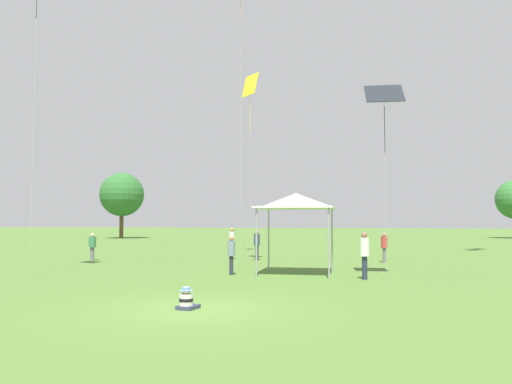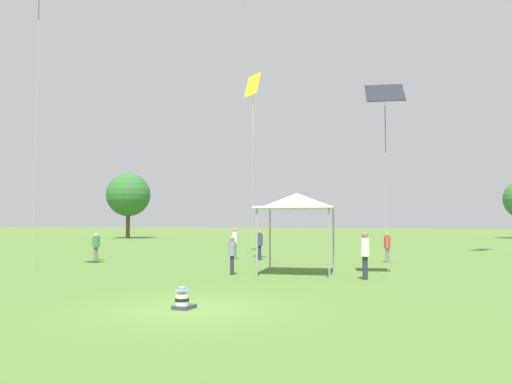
{
  "view_description": "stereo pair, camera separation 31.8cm",
  "coord_description": "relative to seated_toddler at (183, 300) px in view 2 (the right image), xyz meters",
  "views": [
    {
      "loc": [
        4.53,
        -11.85,
        2.2
      ],
      "look_at": [
        -0.06,
        6.47,
        3.31
      ],
      "focal_mm": 35.0,
      "sensor_mm": 36.0,
      "label": 1
    },
    {
      "loc": [
        4.84,
        -11.77,
        2.2
      ],
      "look_at": [
        -0.06,
        6.47,
        3.31
      ],
      "focal_mm": 35.0,
      "sensor_mm": 36.0,
      "label": 2
    }
  ],
  "objects": [
    {
      "name": "person_standing_2",
      "position": [
        4.11,
        7.62,
        0.84
      ],
      "size": [
        0.37,
        0.37,
        1.79
      ],
      "rotation": [
        0.0,
        0.0,
        3.17
      ],
      "color": "#282D42",
      "rests_on": "ground"
    },
    {
      "name": "seated_toddler",
      "position": [
        0.0,
        0.0,
        0.0
      ],
      "size": [
        0.51,
        0.59,
        0.57
      ],
      "rotation": [
        0.0,
        0.0,
        -0.17
      ],
      "color": "#383D56",
      "rests_on": "ground"
    },
    {
      "name": "kite_6",
      "position": [
        4.93,
        8.1,
        6.87
      ],
      "size": [
        1.58,
        1.3,
        7.67
      ],
      "rotation": [
        0.0,
        0.0,
        5.61
      ],
      "color": "#1E2328",
      "rests_on": "ground"
    },
    {
      "name": "person_standing_4",
      "position": [
        -10.94,
        13.12,
        0.66
      ],
      "size": [
        0.56,
        0.56,
        1.52
      ],
      "rotation": [
        0.0,
        0.0,
        2.44
      ],
      "color": "slate",
      "rests_on": "ground"
    },
    {
      "name": "distant_tree_1",
      "position": [
        -27.55,
        46.05,
        5.38
      ],
      "size": [
        5.6,
        5.6,
        8.43
      ],
      "color": "brown",
      "rests_on": "ground"
    },
    {
      "name": "ground_plane",
      "position": [
        0.21,
        0.07,
        -0.23
      ],
      "size": [
        300.0,
        300.0,
        0.0
      ],
      "primitive_type": "plane",
      "color": "#4C702D"
    },
    {
      "name": "canopy_tent",
      "position": [
        1.31,
        8.81,
        2.79
      ],
      "size": [
        3.29,
        3.29,
        3.36
      ],
      "rotation": [
        0.0,
        0.0,
        0.05
      ],
      "color": "white",
      "rests_on": "ground"
    },
    {
      "name": "person_standing_0",
      "position": [
        -2.09,
        15.66,
        0.77
      ],
      "size": [
        0.38,
        0.38,
        1.68
      ],
      "rotation": [
        0.0,
        0.0,
        3.05
      ],
      "color": "#282D42",
      "rests_on": "ground"
    },
    {
      "name": "kite_2",
      "position": [
        -2.02,
        13.86,
        9.1
      ],
      "size": [
        1.12,
        1.04,
        10.13
      ],
      "rotation": [
        0.0,
        0.0,
        4.78
      ],
      "color": "yellow",
      "rests_on": "ground"
    },
    {
      "name": "person_standing_6",
      "position": [
        -1.26,
        7.95,
        0.73
      ],
      "size": [
        0.41,
        0.41,
        1.59
      ],
      "rotation": [
        0.0,
        0.0,
        2.57
      ],
      "color": "#282D42",
      "rests_on": "ground"
    },
    {
      "name": "person_standing_5",
      "position": [
        -3.68,
        16.03,
        0.87
      ],
      "size": [
        0.33,
        0.33,
        1.81
      ],
      "rotation": [
        0.0,
        0.0,
        4.74
      ],
      "color": "slate",
      "rests_on": "ground"
    },
    {
      "name": "person_standing_3",
      "position": [
        4.89,
        15.78,
        0.71
      ],
      "size": [
        0.38,
        0.38,
        1.58
      ],
      "rotation": [
        0.0,
        0.0,
        3.28
      ],
      "color": "slate",
      "rests_on": "ground"
    }
  ]
}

